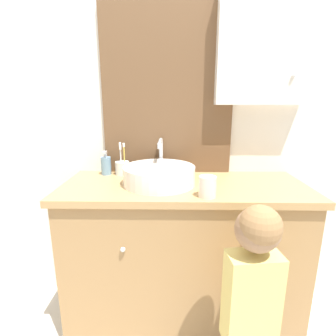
{
  "coord_description": "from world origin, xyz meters",
  "views": [
    {
      "loc": [
        -0.06,
        -1.0,
        1.29
      ],
      "look_at": [
        -0.08,
        0.29,
        0.96
      ],
      "focal_mm": 28.0,
      "sensor_mm": 36.0,
      "label": 1
    }
  ],
  "objects_px": {
    "child_figure": "(251,297)",
    "drinking_cup": "(207,187)",
    "sink_basin": "(159,174)",
    "toothbrush_holder": "(122,167)",
    "soap_dispenser": "(106,165)"
  },
  "relations": [
    {
      "from": "child_figure",
      "to": "drinking_cup",
      "type": "relative_size",
      "value": 9.57
    },
    {
      "from": "sink_basin",
      "to": "toothbrush_holder",
      "type": "xyz_separation_m",
      "value": [
        -0.23,
        0.18,
        -0.01
      ]
    },
    {
      "from": "toothbrush_holder",
      "to": "child_figure",
      "type": "bearing_deg",
      "value": -47.52
    },
    {
      "from": "sink_basin",
      "to": "child_figure",
      "type": "height_order",
      "value": "sink_basin"
    },
    {
      "from": "soap_dispenser",
      "to": "child_figure",
      "type": "bearing_deg",
      "value": -43.09
    },
    {
      "from": "sink_basin",
      "to": "soap_dispenser",
      "type": "height_order",
      "value": "sink_basin"
    },
    {
      "from": "soap_dispenser",
      "to": "child_figure",
      "type": "relative_size",
      "value": 0.15
    },
    {
      "from": "toothbrush_holder",
      "to": "child_figure",
      "type": "relative_size",
      "value": 0.2
    },
    {
      "from": "toothbrush_holder",
      "to": "child_figure",
      "type": "xyz_separation_m",
      "value": [
        0.61,
        -0.66,
        -0.34
      ]
    },
    {
      "from": "sink_basin",
      "to": "soap_dispenser",
      "type": "bearing_deg",
      "value": 151.75
    },
    {
      "from": "soap_dispenser",
      "to": "drinking_cup",
      "type": "distance_m",
      "value": 0.67
    },
    {
      "from": "toothbrush_holder",
      "to": "soap_dispenser",
      "type": "bearing_deg",
      "value": -176.99
    },
    {
      "from": "toothbrush_holder",
      "to": "drinking_cup",
      "type": "bearing_deg",
      "value": -39.15
    },
    {
      "from": "child_figure",
      "to": "drinking_cup",
      "type": "height_order",
      "value": "drinking_cup"
    },
    {
      "from": "toothbrush_holder",
      "to": "drinking_cup",
      "type": "distance_m",
      "value": 0.6
    }
  ]
}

